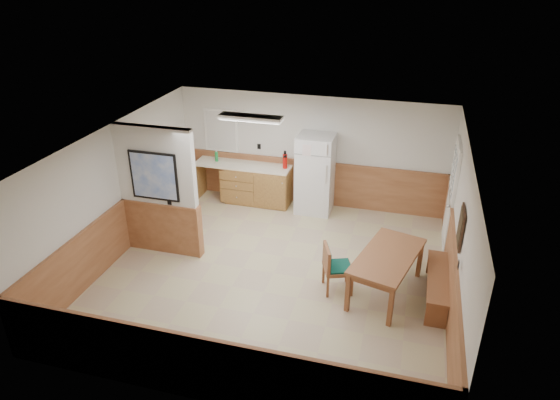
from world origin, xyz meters
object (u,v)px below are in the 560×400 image
(dining_table, at_px, (387,260))
(refrigerator, at_px, (315,174))
(dining_bench, at_px, (438,281))
(fire_extinguisher, at_px, (285,161))
(soap_bottle, at_px, (217,157))
(dining_chair, at_px, (333,265))

(dining_table, bearing_deg, refrigerator, 138.63)
(dining_bench, bearing_deg, fire_extinguisher, 141.51)
(fire_extinguisher, bearing_deg, dining_bench, -20.45)
(fire_extinguisher, bearing_deg, dining_table, -29.44)
(fire_extinguisher, xyz_separation_m, soap_bottle, (-1.62, -0.01, -0.06))
(dining_chair, height_order, fire_extinguisher, fire_extinguisher)
(refrigerator, relative_size, dining_bench, 1.11)
(soap_bottle, bearing_deg, refrigerator, -1.99)
(refrigerator, xyz_separation_m, soap_bottle, (-2.32, 0.08, 0.14))
(dining_bench, bearing_deg, refrigerator, 135.72)
(dining_chair, relative_size, soap_bottle, 3.74)
(dining_bench, bearing_deg, soap_bottle, 152.06)
(refrigerator, height_order, fire_extinguisher, refrigerator)
(refrigerator, distance_m, dining_table, 3.22)
(dining_table, height_order, soap_bottle, soap_bottle)
(refrigerator, xyz_separation_m, dining_table, (1.78, -2.68, -0.22))
(soap_bottle, bearing_deg, dining_chair, -42.00)
(dining_bench, distance_m, fire_extinguisher, 4.34)
(dining_chair, bearing_deg, dining_table, -10.97)
(fire_extinguisher, bearing_deg, soap_bottle, -160.92)
(dining_bench, height_order, dining_chair, dining_chair)
(refrigerator, distance_m, dining_chair, 3.00)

